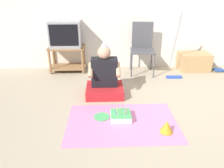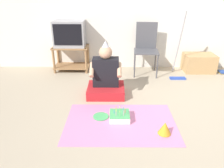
{
  "view_description": "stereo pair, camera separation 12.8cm",
  "coord_description": "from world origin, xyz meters",
  "px_view_note": "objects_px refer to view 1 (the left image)",
  "views": [
    {
      "loc": [
        -0.94,
        -2.3,
        1.53
      ],
      "look_at": [
        -0.83,
        0.35,
        0.35
      ],
      "focal_mm": 35.0,
      "sensor_mm": 36.0,
      "label": 1
    },
    {
      "loc": [
        -0.81,
        -2.3,
        1.53
      ],
      "look_at": [
        -0.83,
        0.35,
        0.35
      ],
      "focal_mm": 35.0,
      "sensor_mm": 36.0,
      "label": 2
    }
  ],
  "objects_px": {
    "person_seated": "(105,79)",
    "party_hat_blue": "(167,126)",
    "tv": "(65,34)",
    "book_pile": "(218,70)",
    "folding_chair": "(142,45)",
    "paper_plate": "(102,117)",
    "cardboard_box_stack": "(194,62)",
    "birthday_cake": "(121,116)",
    "dust_mop": "(174,58)"
  },
  "relations": [
    {
      "from": "person_seated",
      "to": "party_hat_blue",
      "type": "relative_size",
      "value": 5.51
    },
    {
      "from": "tv",
      "to": "book_pile",
      "type": "bearing_deg",
      "value": -3.06
    },
    {
      "from": "folding_chair",
      "to": "tv",
      "type": "bearing_deg",
      "value": 175.9
    },
    {
      "from": "party_hat_blue",
      "to": "paper_plate",
      "type": "height_order",
      "value": "party_hat_blue"
    },
    {
      "from": "paper_plate",
      "to": "cardboard_box_stack",
      "type": "bearing_deg",
      "value": 42.99
    },
    {
      "from": "book_pile",
      "to": "birthday_cake",
      "type": "height_order",
      "value": "birthday_cake"
    },
    {
      "from": "cardboard_box_stack",
      "to": "party_hat_blue",
      "type": "relative_size",
      "value": 3.83
    },
    {
      "from": "folding_chair",
      "to": "dust_mop",
      "type": "height_order",
      "value": "dust_mop"
    },
    {
      "from": "cardboard_box_stack",
      "to": "dust_mop",
      "type": "bearing_deg",
      "value": -147.93
    },
    {
      "from": "folding_chair",
      "to": "paper_plate",
      "type": "height_order",
      "value": "folding_chair"
    },
    {
      "from": "birthday_cake",
      "to": "cardboard_box_stack",
      "type": "bearing_deg",
      "value": 47.75
    },
    {
      "from": "dust_mop",
      "to": "paper_plate",
      "type": "distance_m",
      "value": 1.96
    },
    {
      "from": "person_seated",
      "to": "birthday_cake",
      "type": "relative_size",
      "value": 3.31
    },
    {
      "from": "tv",
      "to": "book_pile",
      "type": "distance_m",
      "value": 3.06
    },
    {
      "from": "folding_chair",
      "to": "person_seated",
      "type": "xyz_separation_m",
      "value": [
        -0.73,
        -0.96,
        -0.28
      ]
    },
    {
      "from": "book_pile",
      "to": "cardboard_box_stack",
      "type": "bearing_deg",
      "value": 164.64
    },
    {
      "from": "tv",
      "to": "person_seated",
      "type": "xyz_separation_m",
      "value": [
        0.71,
        -1.06,
        -0.47
      ]
    },
    {
      "from": "person_seated",
      "to": "birthday_cake",
      "type": "distance_m",
      "value": 0.78
    },
    {
      "from": "folding_chair",
      "to": "book_pile",
      "type": "bearing_deg",
      "value": -2.08
    },
    {
      "from": "dust_mop",
      "to": "paper_plate",
      "type": "height_order",
      "value": "dust_mop"
    },
    {
      "from": "person_seated",
      "to": "paper_plate",
      "type": "distance_m",
      "value": 0.73
    },
    {
      "from": "folding_chair",
      "to": "birthday_cake",
      "type": "height_order",
      "value": "folding_chair"
    },
    {
      "from": "folding_chair",
      "to": "birthday_cake",
      "type": "distance_m",
      "value": 1.84
    },
    {
      "from": "tv",
      "to": "party_hat_blue",
      "type": "xyz_separation_m",
      "value": [
        1.41,
        -2.09,
        -0.65
      ]
    },
    {
      "from": "folding_chair",
      "to": "person_seated",
      "type": "bearing_deg",
      "value": -127.1
    },
    {
      "from": "person_seated",
      "to": "birthday_cake",
      "type": "xyz_separation_m",
      "value": [
        0.2,
        -0.73,
        -0.21
      ]
    },
    {
      "from": "book_pile",
      "to": "folding_chair",
      "type": "bearing_deg",
      "value": 177.92
    },
    {
      "from": "dust_mop",
      "to": "party_hat_blue",
      "type": "distance_m",
      "value": 1.85
    },
    {
      "from": "dust_mop",
      "to": "person_seated",
      "type": "relative_size",
      "value": 1.44
    },
    {
      "from": "folding_chair",
      "to": "cardboard_box_stack",
      "type": "xyz_separation_m",
      "value": [
        1.07,
        0.07,
        -0.36
      ]
    },
    {
      "from": "folding_chair",
      "to": "party_hat_blue",
      "type": "relative_size",
      "value": 6.26
    },
    {
      "from": "book_pile",
      "to": "paper_plate",
      "type": "xyz_separation_m",
      "value": [
        -2.31,
        -1.59,
        -0.01
      ]
    },
    {
      "from": "folding_chair",
      "to": "party_hat_blue",
      "type": "bearing_deg",
      "value": -90.83
    },
    {
      "from": "book_pile",
      "to": "person_seated",
      "type": "distance_m",
      "value": 2.45
    },
    {
      "from": "cardboard_box_stack",
      "to": "book_pile",
      "type": "relative_size",
      "value": 3.0
    },
    {
      "from": "folding_chair",
      "to": "dust_mop",
      "type": "distance_m",
      "value": 0.64
    },
    {
      "from": "person_seated",
      "to": "birthday_cake",
      "type": "height_order",
      "value": "person_seated"
    },
    {
      "from": "folding_chair",
      "to": "paper_plate",
      "type": "bearing_deg",
      "value": -115.14
    },
    {
      "from": "folding_chair",
      "to": "dust_mop",
      "type": "xyz_separation_m",
      "value": [
        0.56,
        -0.25,
        -0.19
      ]
    },
    {
      "from": "dust_mop",
      "to": "book_pile",
      "type": "relative_size",
      "value": 6.2
    },
    {
      "from": "folding_chair",
      "to": "book_pile",
      "type": "distance_m",
      "value": 1.62
    },
    {
      "from": "cardboard_box_stack",
      "to": "party_hat_blue",
      "type": "height_order",
      "value": "cardboard_box_stack"
    },
    {
      "from": "cardboard_box_stack",
      "to": "birthday_cake",
      "type": "xyz_separation_m",
      "value": [
        -1.6,
        -1.76,
        -0.12
      ]
    },
    {
      "from": "person_seated",
      "to": "party_hat_blue",
      "type": "xyz_separation_m",
      "value": [
        0.7,
        -1.02,
        -0.18
      ]
    },
    {
      "from": "cardboard_box_stack",
      "to": "paper_plate",
      "type": "relative_size",
      "value": 2.91
    },
    {
      "from": "book_pile",
      "to": "dust_mop",
      "type": "bearing_deg",
      "value": -168.94
    },
    {
      "from": "person_seated",
      "to": "book_pile",
      "type": "bearing_deg",
      "value": 21.81
    },
    {
      "from": "cardboard_box_stack",
      "to": "dust_mop",
      "type": "height_order",
      "value": "dust_mop"
    },
    {
      "from": "book_pile",
      "to": "party_hat_blue",
      "type": "relative_size",
      "value": 1.28
    },
    {
      "from": "cardboard_box_stack",
      "to": "paper_plate",
      "type": "distance_m",
      "value": 2.52
    }
  ]
}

